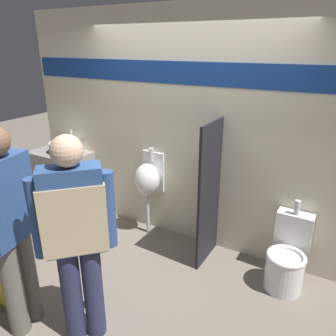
{
  "coord_description": "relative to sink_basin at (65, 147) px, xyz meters",
  "views": [
    {
      "loc": [
        1.63,
        -2.65,
        2.28
      ],
      "look_at": [
        0.0,
        0.17,
        1.05
      ],
      "focal_mm": 35.0,
      "sensor_mm": 36.0,
      "label": 1
    }
  ],
  "objects": [
    {
      "name": "divider_near_counter",
      "position": [
        2.19,
        -0.06,
        -0.17
      ],
      "size": [
        0.03,
        0.53,
        1.58
      ],
      "color": "black",
      "rests_on": "ground_plane"
    },
    {
      "name": "urinal_near_counter",
      "position": [
        1.32,
        0.06,
        -0.23
      ],
      "size": [
        0.32,
        0.31,
        1.11
      ],
      "color": "silver",
      "rests_on": "ground_plane"
    },
    {
      "name": "ground_plane",
      "position": [
        1.76,
        -0.37,
        -0.96
      ],
      "size": [
        16.0,
        16.0,
        0.0
      ],
      "primitive_type": "plane",
      "color": "#70665B"
    },
    {
      "name": "sink_counter",
      "position": [
        -0.05,
        -0.05,
        -0.51
      ],
      "size": [
        0.81,
        0.51,
        0.89
      ],
      "color": "gray",
      "rests_on": "ground_plane"
    },
    {
      "name": "cell_phone",
      "position": [
        0.19,
        -0.15,
        -0.06
      ],
      "size": [
        0.07,
        0.14,
        0.01
      ],
      "color": "#B7B7BC",
      "rests_on": "sink_counter"
    },
    {
      "name": "shopping_bag",
      "position": [
        0.84,
        -1.64,
        -0.79
      ],
      "size": [
        0.27,
        0.15,
        0.46
      ],
      "color": "yellow",
      "rests_on": "ground_plane"
    },
    {
      "name": "toilet",
      "position": [
        3.05,
        -0.08,
        -0.67
      ],
      "size": [
        0.38,
        0.54,
        0.86
      ],
      "color": "white",
      "rests_on": "ground_plane"
    },
    {
      "name": "sink_basin",
      "position": [
        0.0,
        0.0,
        0.0
      ],
      "size": [
        0.42,
        0.42,
        0.27
      ],
      "color": "white",
      "rests_on": "sink_counter"
    },
    {
      "name": "person_in_vest",
      "position": [
        1.75,
        -1.55,
        0.04
      ],
      "size": [
        0.48,
        0.48,
        1.73
      ],
      "rotation": [
        0.0,
        0.0,
        0.8
      ],
      "color": "#282D4C",
      "rests_on": "ground_plane"
    },
    {
      "name": "person_with_lanyard",
      "position": [
        1.22,
        -1.72,
        0.01
      ],
      "size": [
        0.3,
        0.6,
        1.76
      ],
      "rotation": [
        0.0,
        0.0,
        1.81
      ],
      "color": "#666056",
      "rests_on": "ground_plane"
    },
    {
      "name": "display_wall",
      "position": [
        1.76,
        0.23,
        0.4
      ],
      "size": [
        4.52,
        0.07,
        2.7
      ],
      "color": "beige",
      "rests_on": "ground_plane"
    }
  ]
}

